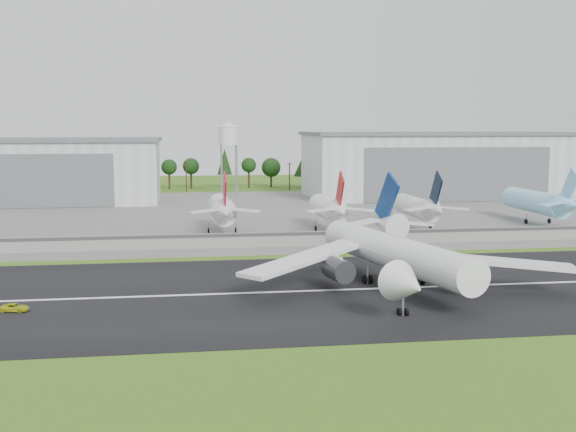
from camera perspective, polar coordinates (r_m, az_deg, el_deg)
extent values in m
plane|color=#3B6A19|center=(112.23, 4.33, -7.05)|extent=(600.00, 600.00, 0.00)
cube|color=black|center=(121.72, 3.29, -5.90)|extent=(320.00, 60.00, 0.10)
cube|color=white|center=(121.70, 3.29, -5.87)|extent=(220.00, 1.00, 0.02)
cube|color=slate|center=(229.02, -2.32, 0.24)|extent=(320.00, 150.00, 0.10)
cube|color=gray|center=(164.91, 0.11, -1.85)|extent=(240.00, 0.50, 3.50)
cube|color=#38383A|center=(164.43, 0.12, -1.43)|extent=(240.00, 0.12, 0.70)
cube|color=silver|center=(277.22, -20.09, 3.28)|extent=(95.00, 42.00, 22.00)
cube|color=#595B60|center=(276.77, -20.19, 5.68)|extent=(97.00, 44.00, 1.20)
cube|color=#595B60|center=(256.69, -21.01, 2.57)|extent=(66.50, 0.30, 18.04)
cube|color=silver|center=(289.12, 11.65, 3.90)|extent=(100.00, 45.00, 24.00)
cube|color=#595B60|center=(288.72, 11.71, 6.40)|extent=(102.00, 47.00, 1.20)
cube|color=#595B60|center=(268.11, 13.30, 3.21)|extent=(70.00, 0.30, 19.68)
cylinder|color=#99999E|center=(289.06, -5.24, 3.62)|extent=(0.50, 0.50, 20.00)
cylinder|color=#99999E|center=(295.44, -4.14, 3.71)|extent=(0.50, 0.50, 20.00)
cylinder|color=silver|center=(291.74, -4.71, 6.31)|extent=(8.00, 8.00, 7.00)
cone|color=silver|center=(291.72, -4.72, 7.24)|extent=(8.40, 8.40, 2.40)
cylinder|color=white|center=(123.26, 8.46, -2.88)|extent=(15.59, 44.17, 5.80)
cone|color=white|center=(98.80, 9.43, -5.39)|extent=(7.01, 7.16, 5.80)
cone|color=white|center=(149.22, 7.79, -0.67)|extent=(7.40, 10.01, 5.51)
cube|color=navy|center=(148.10, 7.84, 1.34)|extent=(2.64, 9.41, 11.13)
cube|color=white|center=(123.40, 15.50, -3.43)|extent=(28.45, 12.53, 2.65)
cylinder|color=#333338|center=(121.31, 13.05, -4.30)|extent=(4.94, 6.22, 3.80)
cube|color=white|center=(149.04, 9.72, -0.56)|extent=(9.24, 3.96, 0.98)
cube|color=white|center=(121.32, 1.42, -3.35)|extent=(24.71, 22.52, 2.65)
cylinder|color=#333338|center=(119.98, 4.01, -4.26)|extent=(4.94, 6.22, 3.80)
cube|color=white|center=(148.47, 5.88, -0.52)|extent=(9.36, 7.39, 0.98)
cube|color=#99999E|center=(120.21, 8.55, -5.32)|extent=(16.52, 31.48, 3.20)
cylinder|color=black|center=(127.00, 6.29, -5.01)|extent=(0.73, 1.55, 1.50)
imported|color=#B8BF16|center=(115.21, -20.80, -6.78)|extent=(4.54, 2.73, 1.18)
cylinder|color=silver|center=(187.58, -5.28, 0.54)|extent=(6.15, 24.00, 6.15)
cone|color=silver|center=(172.09, -4.99, 0.29)|extent=(5.84, 7.00, 5.84)
cube|color=#B00D25|center=(172.09, -5.02, 1.90)|extent=(0.45, 8.59, 10.02)
cylinder|color=#99999E|center=(186.02, -6.31, -0.94)|extent=(0.32, 0.32, 3.00)
cylinder|color=#99999E|center=(186.40, -4.16, -0.90)|extent=(0.32, 0.32, 3.00)
cylinder|color=black|center=(186.11, -6.31, -1.16)|extent=(0.40, 1.40, 1.40)
cylinder|color=white|center=(191.20, 3.12, 0.61)|extent=(5.63, 24.00, 5.63)
cone|color=white|center=(176.03, 4.14, 0.37)|extent=(5.35, 7.00, 5.35)
cube|color=#A40C13|center=(176.02, 4.12, 1.94)|extent=(0.45, 8.59, 10.02)
cylinder|color=#99999E|center=(189.12, 2.20, -0.77)|extent=(0.32, 0.32, 3.00)
cylinder|color=#99999E|center=(190.53, 4.27, -0.73)|extent=(0.32, 0.32, 3.00)
cylinder|color=black|center=(189.22, 2.20, -0.98)|extent=(0.40, 1.40, 1.40)
cylinder|color=silver|center=(197.55, 10.07, 0.69)|extent=(5.41, 24.00, 5.41)
cone|color=silver|center=(182.91, 11.62, 0.46)|extent=(5.14, 7.00, 5.14)
cube|color=black|center=(182.89, 11.60, 1.97)|extent=(0.45, 8.59, 10.02)
cylinder|color=#99999E|center=(195.09, 9.26, -0.62)|extent=(0.32, 0.32, 3.00)
cylinder|color=#99999E|center=(197.32, 11.19, -0.58)|extent=(0.32, 0.32, 3.00)
cylinder|color=black|center=(195.18, 9.25, -0.82)|extent=(0.40, 1.40, 1.40)
cylinder|color=#91DBFB|center=(216.49, 18.93, 1.08)|extent=(6.25, 30.00, 6.25)
cone|color=#91DBFB|center=(200.24, 21.37, 0.80)|extent=(5.94, 7.00, 5.94)
cube|color=#7BC9FC|center=(200.25, 21.36, 2.18)|extent=(0.45, 8.59, 10.02)
cylinder|color=#99999E|center=(213.64, 18.30, -0.22)|extent=(0.32, 0.32, 3.00)
cylinder|color=#99999E|center=(216.87, 19.95, -0.18)|extent=(0.32, 0.32, 3.00)
cylinder|color=black|center=(213.72, 18.29, -0.41)|extent=(0.40, 1.40, 1.40)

